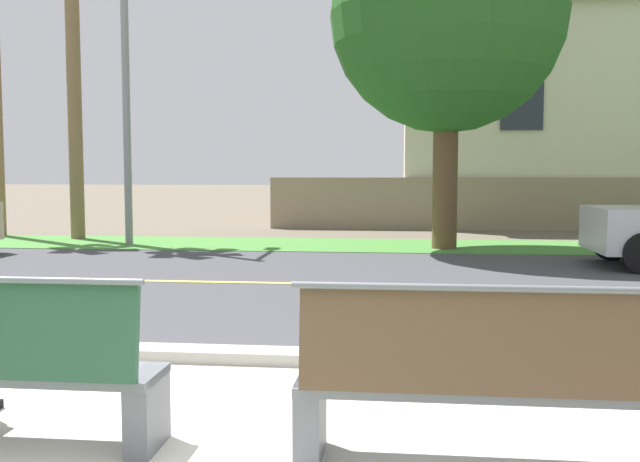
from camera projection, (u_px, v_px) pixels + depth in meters
ground_plane at (340, 270)px, 11.51m from camera, size 140.00×140.00×0.00m
sidewalk_pavement at (226, 456)px, 3.98m from camera, size 44.00×3.60×0.01m
curb_edge at (283, 357)px, 5.90m from camera, size 44.00×0.30×0.11m
street_asphalt at (331, 284)px, 10.02m from camera, size 52.00×8.00×0.01m
road_centre_line at (331, 284)px, 10.02m from camera, size 48.00×0.14×0.01m
far_verge_grass at (355, 245)px, 15.29m from camera, size 48.00×2.80×0.02m
bench_right at (489, 384)px, 3.76m from camera, size 2.03×0.48×1.01m
streetlamp at (129, 57)px, 15.29m from camera, size 0.24×2.10×6.95m
garden_wall at (513, 204)px, 19.20m from camera, size 13.00×0.36×1.40m
house_across_street at (588, 113)px, 21.86m from camera, size 11.91×6.91×6.58m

